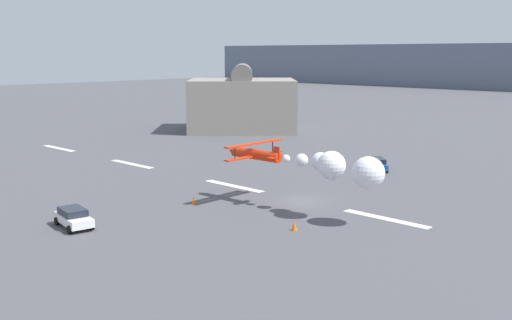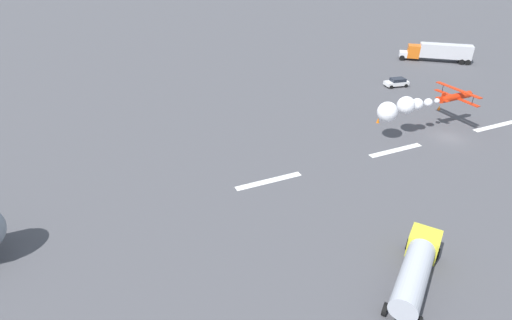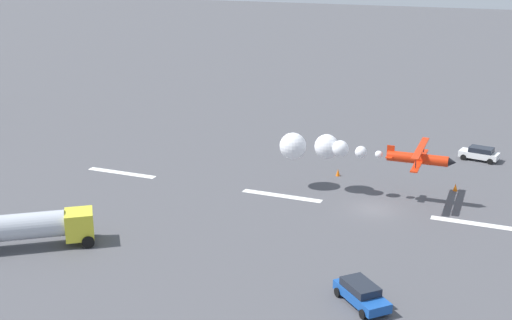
{
  "view_description": "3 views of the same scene",
  "coord_description": "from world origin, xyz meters",
  "px_view_note": "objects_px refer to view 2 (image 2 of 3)",
  "views": [
    {
      "loc": [
        34.88,
        -42.57,
        13.59
      ],
      "look_at": [
        -3.06,
        -2.96,
        3.85
      ],
      "focal_mm": 42.49,
      "sensor_mm": 36.0,
      "label": 1
    },
    {
      "loc": [
        43.88,
        34.34,
        24.75
      ],
      "look_at": [
        28.76,
        0.0,
        3.12
      ],
      "focal_mm": 28.19,
      "sensor_mm": 36.0,
      "label": 2
    },
    {
      "loc": [
        -12.08,
        57.5,
        22.98
      ],
      "look_at": [
        12.2,
        -1.08,
        2.93
      ],
      "focal_mm": 47.63,
      "sensor_mm": 36.0,
      "label": 3
    }
  ],
  "objects_px": {
    "fuel_tanker_truck": "(416,268)",
    "followme_car_yellow": "(397,82)",
    "traffic_cone_far": "(378,120)",
    "semi_truck_orange": "(438,51)",
    "stunt_biplane_red": "(409,106)",
    "traffic_cone_near": "(439,108)"
  },
  "relations": [
    {
      "from": "semi_truck_orange",
      "to": "followme_car_yellow",
      "type": "distance_m",
      "value": 20.88
    },
    {
      "from": "traffic_cone_far",
      "to": "fuel_tanker_truck",
      "type": "bearing_deg",
      "value": 56.36
    },
    {
      "from": "followme_car_yellow",
      "to": "traffic_cone_near",
      "type": "height_order",
      "value": "followme_car_yellow"
    },
    {
      "from": "stunt_biplane_red",
      "to": "traffic_cone_near",
      "type": "relative_size",
      "value": 22.43
    },
    {
      "from": "stunt_biplane_red",
      "to": "fuel_tanker_truck",
      "type": "height_order",
      "value": "stunt_biplane_red"
    },
    {
      "from": "followme_car_yellow",
      "to": "stunt_biplane_red",
      "type": "bearing_deg",
      "value": 51.91
    },
    {
      "from": "followme_car_yellow",
      "to": "traffic_cone_far",
      "type": "height_order",
      "value": "followme_car_yellow"
    },
    {
      "from": "semi_truck_orange",
      "to": "traffic_cone_near",
      "type": "relative_size",
      "value": 17.22
    },
    {
      "from": "traffic_cone_near",
      "to": "traffic_cone_far",
      "type": "distance_m",
      "value": 11.91
    },
    {
      "from": "semi_truck_orange",
      "to": "traffic_cone_near",
      "type": "distance_m",
      "value": 28.67
    },
    {
      "from": "stunt_biplane_red",
      "to": "traffic_cone_far",
      "type": "distance_m",
      "value": 6.38
    },
    {
      "from": "semi_truck_orange",
      "to": "followme_car_yellow",
      "type": "xyz_separation_m",
      "value": [
        18.71,
        9.17,
        -1.31
      ]
    },
    {
      "from": "stunt_biplane_red",
      "to": "traffic_cone_far",
      "type": "xyz_separation_m",
      "value": [
        0.37,
        -4.94,
        -4.03
      ]
    },
    {
      "from": "semi_truck_orange",
      "to": "followme_car_yellow",
      "type": "bearing_deg",
      "value": 26.11
    },
    {
      "from": "traffic_cone_far",
      "to": "semi_truck_orange",
      "type": "bearing_deg",
      "value": -147.2
    },
    {
      "from": "stunt_biplane_red",
      "to": "semi_truck_orange",
      "type": "bearing_deg",
      "value": -141.03
    },
    {
      "from": "fuel_tanker_truck",
      "to": "followme_car_yellow",
      "type": "distance_m",
      "value": 48.44
    },
    {
      "from": "fuel_tanker_truck",
      "to": "followme_car_yellow",
      "type": "xyz_separation_m",
      "value": [
        -30.58,
        -37.56,
        -0.93
      ]
    },
    {
      "from": "semi_truck_orange",
      "to": "fuel_tanker_truck",
      "type": "bearing_deg",
      "value": 43.47
    },
    {
      "from": "traffic_cone_near",
      "to": "fuel_tanker_truck",
      "type": "bearing_deg",
      "value": 41.79
    },
    {
      "from": "fuel_tanker_truck",
      "to": "stunt_biplane_red",
      "type": "bearing_deg",
      "value": -129.94
    },
    {
      "from": "followme_car_yellow",
      "to": "traffic_cone_far",
      "type": "xyz_separation_m",
      "value": [
        13.15,
        11.37,
        -0.44
      ]
    }
  ]
}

